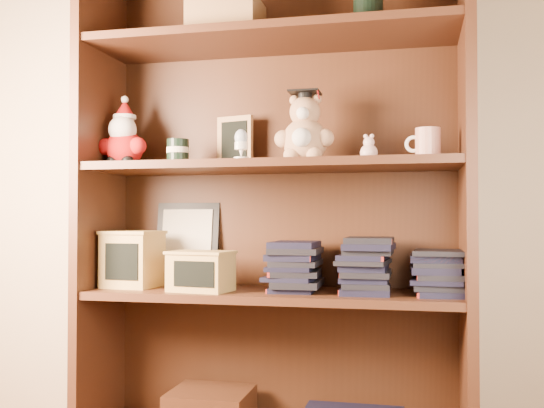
{
  "coord_description": "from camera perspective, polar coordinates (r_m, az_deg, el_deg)",
  "views": [
    {
      "loc": [
        0.25,
        -0.63,
        0.78
      ],
      "look_at": [
        -0.18,
        1.3,
        0.82
      ],
      "focal_mm": 42.0,
      "sensor_mm": 36.0,
      "label": 1
    }
  ],
  "objects": [
    {
      "name": "shelf_upper",
      "position": [
        1.99,
        0.0,
        3.39
      ],
      "size": [
        1.14,
        0.33,
        0.02
      ],
      "color": "#422213",
      "rests_on": "ground"
    },
    {
      "name": "book_stack_left",
      "position": [
        1.97,
        2.02,
        -5.74
      ],
      "size": [
        0.14,
        0.2,
        0.14
      ],
      "color": "black",
      "rests_on": "shelf_lower"
    },
    {
      "name": "pencils_box",
      "position": [
        1.98,
        -6.39,
        -5.96
      ],
      "size": [
        0.21,
        0.16,
        0.12
      ],
      "color": "tan",
      "rests_on": "shelf_lower"
    },
    {
      "name": "certificate_frame",
      "position": [
        2.21,
        -7.6,
        -3.5
      ],
      "size": [
        0.22,
        0.06,
        0.28
      ],
      "color": "black",
      "rests_on": "shelf_lower"
    },
    {
      "name": "santa_plush",
      "position": [
        2.16,
        -13.15,
        5.69
      ],
      "size": [
        0.17,
        0.12,
        0.24
      ],
      "color": "#A50F0F",
      "rests_on": "shelf_upper"
    },
    {
      "name": "book_stack_right",
      "position": [
        1.94,
        14.63,
        -6.02
      ],
      "size": [
        0.14,
        0.2,
        0.13
      ],
      "color": "black",
      "rests_on": "shelf_lower"
    },
    {
      "name": "bookcase",
      "position": [
        2.03,
        0.24,
        -1.19
      ],
      "size": [
        1.2,
        0.35,
        1.6
      ],
      "color": "#422213",
      "rests_on": "ground"
    },
    {
      "name": "teacher_mug",
      "position": [
        1.95,
        13.74,
        5.27
      ],
      "size": [
        0.1,
        0.07,
        0.09
      ],
      "color": "silver",
      "rests_on": "shelf_upper"
    },
    {
      "name": "egg_cup",
      "position": [
        1.94,
        -2.78,
        5.41
      ],
      "size": [
        0.05,
        0.05,
        0.1
      ],
      "color": "white",
      "rests_on": "shelf_upper"
    },
    {
      "name": "teachers_tin",
      "position": [
        2.09,
        -8.44,
        4.67
      ],
      "size": [
        0.07,
        0.07,
        0.08
      ],
      "color": "black",
      "rests_on": "shelf_upper"
    },
    {
      "name": "chalkboard_plaque",
      "position": [
        2.15,
        -3.34,
        5.56
      ],
      "size": [
        0.13,
        0.09,
        0.17
      ],
      "color": "#9E7547",
      "rests_on": "shelf_upper"
    },
    {
      "name": "book_stack_mid",
      "position": [
        1.94,
        8.47,
        -5.56
      ],
      "size": [
        0.14,
        0.2,
        0.16
      ],
      "color": "black",
      "rests_on": "shelf_lower"
    },
    {
      "name": "shelf_lower",
      "position": [
        2.0,
        0.0,
        -8.13
      ],
      "size": [
        1.14,
        0.33,
        0.02
      ],
      "color": "#422213",
      "rests_on": "ground"
    },
    {
      "name": "pink_figurine",
      "position": [
        1.95,
        8.68,
        4.79
      ],
      "size": [
        0.05,
        0.05,
        0.08
      ],
      "color": "beige",
      "rests_on": "shelf_upper"
    },
    {
      "name": "treats_box",
      "position": [
        2.14,
        -12.38,
        -4.8
      ],
      "size": [
        0.18,
        0.18,
        0.18
      ],
      "color": "tan",
      "rests_on": "shelf_lower"
    },
    {
      "name": "grad_teddy_bear",
      "position": [
        1.97,
        2.94,
        6.29
      ],
      "size": [
        0.19,
        0.16,
        0.23
      ],
      "color": "tan",
      "rests_on": "shelf_upper"
    }
  ]
}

